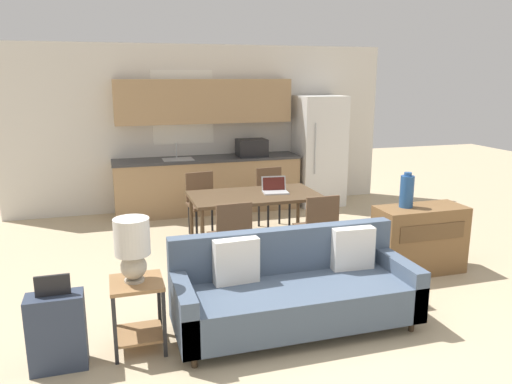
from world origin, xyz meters
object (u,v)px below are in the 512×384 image
suitcase (57,331)px  dining_chair_near_right (318,226)px  dining_chair_far_right (272,194)px  table_lamp (132,246)px  dining_chair_near_left (231,234)px  side_table (138,304)px  credenza (419,239)px  couch (293,290)px  vase (407,191)px  laptop (275,189)px  refrigerator (319,151)px  dining_table (255,199)px  dining_chair_far_left (203,200)px

suitcase → dining_chair_near_right: bearing=26.6°
dining_chair_far_right → suitcase: 4.09m
table_lamp → dining_chair_near_left: (1.11, 1.24, -0.40)m
table_lamp → side_table: bearing=-24.9°
table_lamp → credenza: size_ratio=0.51×
couch → side_table: bearing=-179.9°
vase → dining_chair_near_right: vase is taller
laptop → couch: bearing=-97.4°
vase → laptop: size_ratio=1.14×
refrigerator → dining_table: size_ratio=1.14×
side_table → laptop: bearing=48.1°
side_table → table_lamp: (-0.01, 0.01, 0.50)m
dining_chair_near_right → side_table: bearing=30.7°
credenza → suitcase: bearing=-166.7°
side_table → dining_chair_near_right: 2.49m
refrigerator → dining_chair_far_right: bearing=-138.0°
table_lamp → vase: vase is taller
vase → laptop: 1.71m
dining_chair_near_left → side_table: bearing=46.0°
dining_chair_near_left → dining_chair_far_right: (1.04, 1.66, 0.00)m
refrigerator → couch: bearing=-116.6°
side_table → vase: bearing=15.4°
table_lamp → dining_chair_far_right: bearing=53.5°
couch → laptop: (0.55, 2.12, 0.44)m
table_lamp → laptop: size_ratio=1.50×
dining_chair_near_right → refrigerator: bearing=-113.8°
credenza → dining_chair_near_left: bearing=167.6°
dining_table → dining_chair_far_left: 0.95m
vase → laptop: vase is taller
dining_chair_far_right → side_table: bearing=-132.1°
dining_table → credenza: size_ratio=1.61×
vase → dining_chair_far_left: vase is taller
dining_chair_near_left → laptop: (0.80, 0.87, 0.28)m
dining_chair_near_right → suitcase: (-2.75, -1.38, -0.19)m
dining_chair_far_right → couch: bearing=-110.9°
refrigerator → dining_table: refrigerator is taller
dining_table → laptop: bearing=6.5°
side_table → dining_chair_far_left: bearing=69.2°
table_lamp → dining_table: bearing=51.9°
credenza → dining_chair_near_left: size_ratio=1.16×
table_lamp → dining_chair_near_left: bearing=48.2°
couch → side_table: (-1.36, -0.00, 0.06)m
refrigerator → table_lamp: 5.24m
couch → credenza: couch is taller
side_table → vase: (3.02, 0.83, 0.56)m
refrigerator → credenza: bearing=-92.9°
dining_table → dining_chair_near_left: (-0.52, -0.84, -0.17)m
couch → dining_chair_near_left: size_ratio=2.43×
dining_table → table_lamp: 2.65m
dining_table → vase: size_ratio=4.12×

